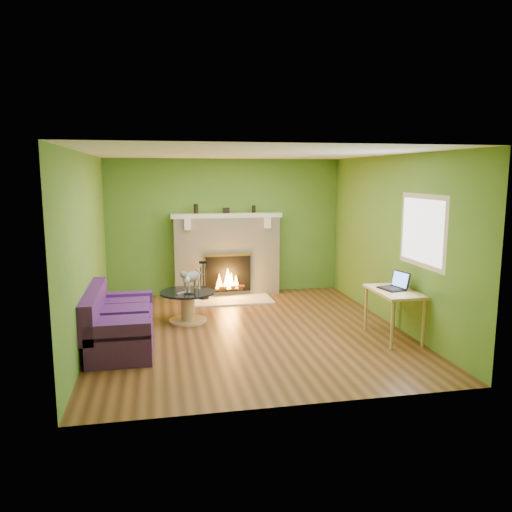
{
  "coord_description": "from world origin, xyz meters",
  "views": [
    {
      "loc": [
        -1.29,
        -7.06,
        2.31
      ],
      "look_at": [
        0.19,
        0.4,
        1.06
      ],
      "focal_mm": 35.0,
      "sensor_mm": 36.0,
      "label": 1
    }
  ],
  "objects_px": {
    "sofa": "(118,324)",
    "cat": "(192,279)",
    "desk": "(394,296)",
    "coffee_table": "(188,304)"
  },
  "relations": [
    {
      "from": "sofa",
      "to": "coffee_table",
      "type": "height_order",
      "value": "sofa"
    },
    {
      "from": "desk",
      "to": "coffee_table",
      "type": "bearing_deg",
      "value": 153.69
    },
    {
      "from": "sofa",
      "to": "coffee_table",
      "type": "distance_m",
      "value": 1.38
    },
    {
      "from": "desk",
      "to": "cat",
      "type": "xyz_separation_m",
      "value": [
        -2.73,
        1.44,
        0.06
      ]
    },
    {
      "from": "sofa",
      "to": "coffee_table",
      "type": "xyz_separation_m",
      "value": [
        1.0,
        0.95,
        -0.03
      ]
    },
    {
      "from": "coffee_table",
      "to": "sofa",
      "type": "bearing_deg",
      "value": -136.43
    },
    {
      "from": "coffee_table",
      "to": "desk",
      "type": "distance_m",
      "value": 3.16
    },
    {
      "from": "sofa",
      "to": "coffee_table",
      "type": "relative_size",
      "value": 2.05
    },
    {
      "from": "desk",
      "to": "sofa",
      "type": "bearing_deg",
      "value": 173.38
    },
    {
      "from": "sofa",
      "to": "cat",
      "type": "bearing_deg",
      "value": 42.83
    }
  ]
}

